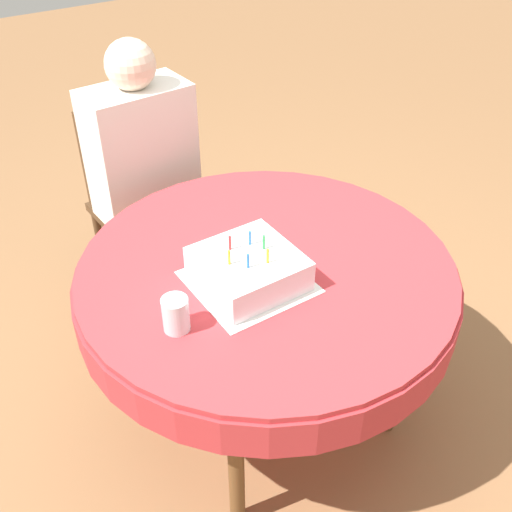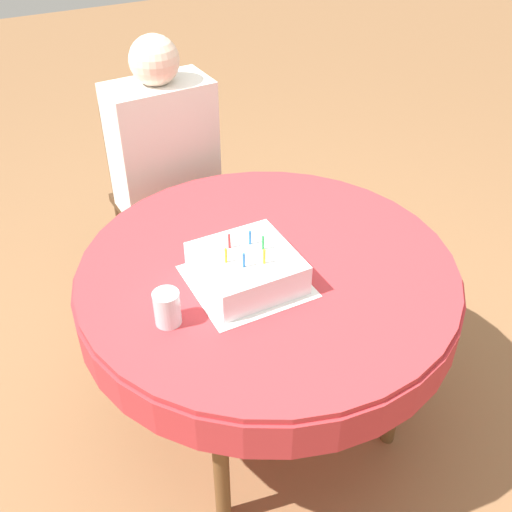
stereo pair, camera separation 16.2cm
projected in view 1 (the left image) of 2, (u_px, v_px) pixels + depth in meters
name	position (u px, v px, depth m)	size (l,w,h in m)	color
ground_plane	(264.00, 406.00, 2.35)	(12.00, 12.00, 0.00)	#8C603D
dining_table	(266.00, 284.00, 1.97)	(1.24, 1.24, 0.71)	#BC3338
chair	(141.00, 197.00, 2.64)	(0.43, 0.43, 0.90)	#4C331E
person	(144.00, 158.00, 2.44)	(0.43, 0.34, 1.21)	beige
napkin	(248.00, 282.00, 1.85)	(0.34, 0.34, 0.00)	white
birthday_cake	(248.00, 269.00, 1.81)	(0.29, 0.29, 0.15)	white
drinking_glass	(176.00, 314.00, 1.65)	(0.08, 0.08, 0.11)	silver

